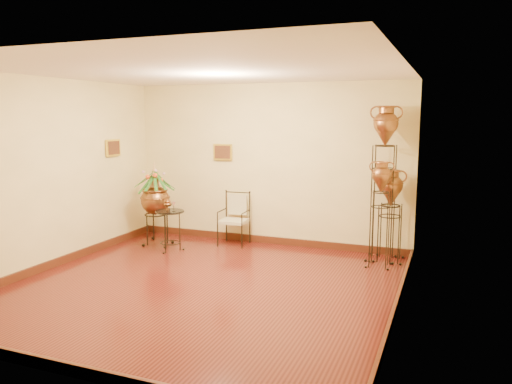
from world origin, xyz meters
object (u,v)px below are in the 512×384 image
(planter_urn, at_px, (155,196))
(side_table, at_px, (170,230))
(amphora_tall, at_px, (384,182))
(armchair, at_px, (234,219))
(amphora_mid, at_px, (380,213))

(planter_urn, bearing_deg, side_table, -35.46)
(amphora_tall, height_order, armchair, amphora_tall)
(amphora_tall, xyz_separation_m, armchair, (-2.53, 0.00, -0.78))
(amphora_mid, xyz_separation_m, armchair, (-2.55, 0.38, -0.35))
(armchair, bearing_deg, planter_urn, -166.73)
(amphora_tall, xyz_separation_m, side_table, (-3.37, -0.76, -0.88))
(amphora_tall, xyz_separation_m, planter_urn, (-3.87, -0.40, -0.40))
(amphora_mid, bearing_deg, amphora_tall, 92.00)
(amphora_tall, relative_size, amphora_mid, 1.51)
(amphora_tall, distance_m, side_table, 3.56)
(side_table, bearing_deg, amphora_mid, 6.47)
(planter_urn, distance_m, armchair, 1.45)
(amphora_tall, xyz_separation_m, amphora_mid, (0.01, -0.38, -0.43))
(amphora_tall, bearing_deg, armchair, 180.00)
(planter_urn, relative_size, side_table, 1.74)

